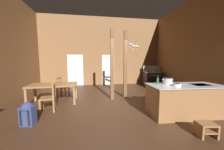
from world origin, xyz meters
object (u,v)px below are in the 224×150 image
(step_stool, at_px, (206,128))
(mixing_bowl_on_counter, at_px, (177,85))
(bottle_tall_on_counter, at_px, (158,81))
(ladderback_chair_near_window, at_px, (62,86))
(backpack, at_px, (28,113))
(stockpot_on_counter, at_px, (168,81))
(stove_range, at_px, (153,78))
(ladderback_chair_by_post, at_px, (49,97))
(dining_table, at_px, (53,86))
(kitchen_island, at_px, (185,100))

(step_stool, relative_size, mixing_bowl_on_counter, 1.82)
(step_stool, distance_m, bottle_tall_on_counter, 1.57)
(ladderback_chair_near_window, bearing_deg, backpack, -94.20)
(stockpot_on_counter, bearing_deg, mixing_bowl_on_counter, -78.64)
(backpack, height_order, bottle_tall_on_counter, bottle_tall_on_counter)
(bottle_tall_on_counter, bearing_deg, stove_range, 64.10)
(step_stool, xyz_separation_m, ladderback_chair_by_post, (-3.77, 1.97, 0.27))
(stove_range, xyz_separation_m, step_stool, (-1.60, -5.45, -0.30))
(ladderback_chair_by_post, xyz_separation_m, bottle_tall_on_counter, (3.33, -0.71, 0.56))
(step_stool, bearing_deg, stove_range, 73.64)
(dining_table, distance_m, bottle_tall_on_counter, 3.77)
(kitchen_island, height_order, ladderback_chair_by_post, ladderback_chair_by_post)
(stove_range, relative_size, backpack, 2.21)
(stove_range, xyz_separation_m, mixing_bowl_on_counter, (-1.66, -4.55, 0.46))
(kitchen_island, xyz_separation_m, mixing_bowl_on_counter, (-0.40, -0.14, 0.49))
(bottle_tall_on_counter, bearing_deg, ladderback_chair_by_post, 167.95)
(stockpot_on_counter, bearing_deg, dining_table, 157.93)
(ladderback_chair_near_window, bearing_deg, stove_range, 18.13)
(step_stool, bearing_deg, stockpot_on_counter, 95.68)
(dining_table, bearing_deg, kitchen_island, -22.09)
(backpack, distance_m, stockpot_on_counter, 3.93)
(ladderback_chair_near_window, xyz_separation_m, mixing_bowl_on_counter, (3.75, -2.78, 0.49))
(step_stool, xyz_separation_m, stockpot_on_counter, (-0.12, 1.24, 0.83))
(ladderback_chair_near_window, relative_size, mixing_bowl_on_counter, 4.38)
(stockpot_on_counter, bearing_deg, bottle_tall_on_counter, 176.55)
(ladderback_chair_near_window, xyz_separation_m, bottle_tall_on_counter, (3.36, -2.43, 0.56))
(ladderback_chair_near_window, xyz_separation_m, stockpot_on_counter, (3.68, -2.45, 0.56))
(mixing_bowl_on_counter, bearing_deg, kitchen_island, 19.60)
(kitchen_island, bearing_deg, stove_range, 74.07)
(backpack, bearing_deg, ladderback_chair_by_post, 75.55)
(dining_table, bearing_deg, backpack, -93.97)
(step_stool, height_order, dining_table, dining_table)
(stove_range, xyz_separation_m, ladderback_chair_near_window, (-5.40, -1.77, -0.03))
(dining_table, xyz_separation_m, backpack, (-0.12, -1.67, -0.34))
(dining_table, distance_m, ladderback_chair_near_window, 0.95)
(step_stool, xyz_separation_m, backpack, (-3.99, 1.09, 0.14))
(ladderback_chair_by_post, bearing_deg, ladderback_chair_near_window, 91.17)
(stove_range, xyz_separation_m, backpack, (-5.59, -4.36, -0.17))
(bottle_tall_on_counter, bearing_deg, dining_table, 156.39)
(dining_table, height_order, backpack, dining_table)
(kitchen_island, xyz_separation_m, backpack, (-4.34, 0.04, -0.14))
(kitchen_island, xyz_separation_m, stove_range, (1.26, 4.41, 0.03))
(ladderback_chair_by_post, relative_size, backpack, 1.59)
(ladderback_chair_near_window, distance_m, stockpot_on_counter, 4.45)
(stove_range, relative_size, ladderback_chair_by_post, 1.39)
(ladderback_chair_near_window, height_order, bottle_tall_on_counter, bottle_tall_on_counter)
(kitchen_island, height_order, step_stool, kitchen_island)
(ladderback_chair_by_post, bearing_deg, stockpot_on_counter, -11.32)
(stove_range, xyz_separation_m, dining_table, (-5.48, -2.69, 0.17))
(stove_range, distance_m, mixing_bowl_on_counter, 4.86)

